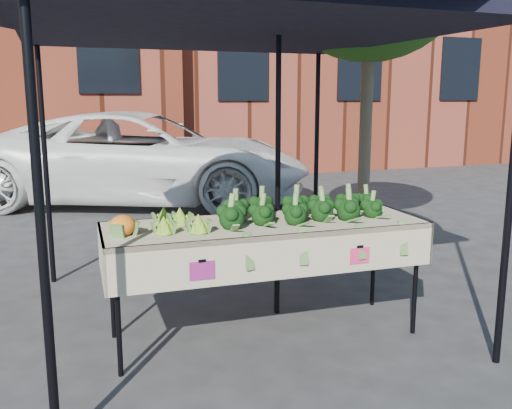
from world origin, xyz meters
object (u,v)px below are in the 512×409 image
at_px(canopy, 234,154).
at_px(street_tree, 367,88).
at_px(table, 265,280).
at_px(vehicle, 139,34).

relative_size(canopy, street_tree, 0.82).
bearing_deg(street_tree, table, -139.26).
relative_size(table, vehicle, 0.43).
height_order(vehicle, street_tree, vehicle).
bearing_deg(vehicle, street_tree, -134.08).
distance_m(table, street_tree, 2.71).
height_order(canopy, street_tree, street_tree).
bearing_deg(table, vehicle, 89.93).
xyz_separation_m(vehicle, street_tree, (1.72, -4.43, -0.93)).
xyz_separation_m(canopy, street_tree, (1.82, 1.01, 0.55)).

